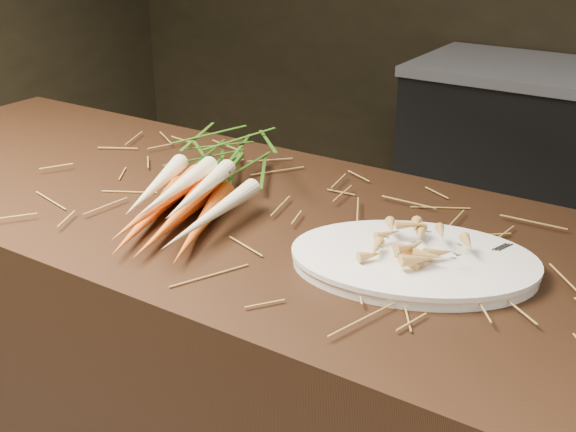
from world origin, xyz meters
The scene contains 5 objects.
straw_bedding centered at (0.00, 0.30, 0.91)m, with size 1.40×0.60×0.02m, color olive, non-canonical shape.
root_veg_bunch centered at (-0.27, 0.31, 0.95)m, with size 0.34×0.59×0.11m.
serving_platter centered at (0.18, 0.26, 0.91)m, with size 0.39×0.26×0.02m, color white, non-canonical shape.
roasted_veg_heap centered at (0.18, 0.26, 0.94)m, with size 0.19×0.14×0.04m, color #B78A45, non-canonical shape.
serving_fork centered at (0.32, 0.29, 0.92)m, with size 0.01×0.15×0.00m, color silver.
Camera 1 is at (0.57, -0.70, 1.44)m, focal length 45.00 mm.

